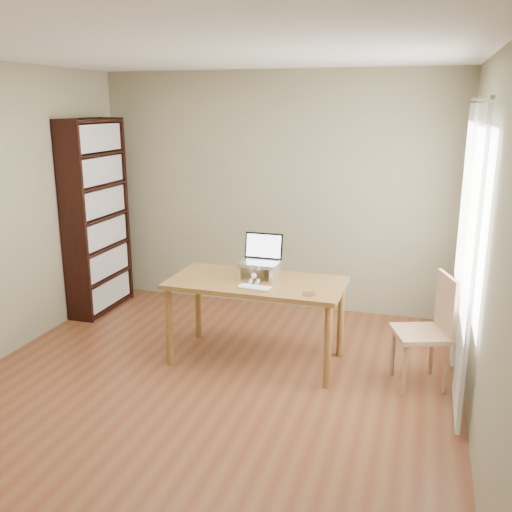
{
  "coord_description": "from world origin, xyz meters",
  "views": [
    {
      "loc": [
        1.59,
        -3.8,
        2.24
      ],
      "look_at": [
        0.23,
        0.73,
        0.98
      ],
      "focal_mm": 40.0,
      "sensor_mm": 36.0,
      "label": 1
    }
  ],
  "objects": [
    {
      "name": "coaster",
      "position": [
        0.75,
        0.51,
        0.75
      ],
      "size": [
        0.11,
        0.11,
        0.01
      ],
      "primitive_type": "cylinder",
      "color": "#542F1D",
      "rests_on": "desk"
    },
    {
      "name": "laptop_stand",
      "position": [
        0.23,
        0.83,
        0.83
      ],
      "size": [
        0.32,
        0.25,
        0.13
      ],
      "rotation": [
        0.0,
        0.0,
        -0.02
      ],
      "color": "silver",
      "rests_on": "desk"
    },
    {
      "name": "chair",
      "position": [
        1.71,
        0.69,
        0.5
      ],
      "size": [
        0.53,
        0.53,
        0.93
      ],
      "rotation": [
        0.0,
        0.0,
        0.34
      ],
      "color": "#A57959",
      "rests_on": "ground"
    },
    {
      "name": "room",
      "position": [
        0.03,
        0.01,
        1.3
      ],
      "size": [
        4.04,
        4.54,
        2.64
      ],
      "color": "brown",
      "rests_on": "ground"
    },
    {
      "name": "laptop",
      "position": [
        0.23,
        0.89,
        0.94
      ],
      "size": [
        0.35,
        0.29,
        0.25
      ],
      "rotation": [
        0.0,
        0.0,
        -0.02
      ],
      "color": "silver",
      "rests_on": "laptop_stand"
    },
    {
      "name": "cat",
      "position": [
        0.21,
        0.86,
        0.82
      ],
      "size": [
        0.26,
        0.49,
        0.17
      ],
      "rotation": [
        0.0,
        0.0,
        0.18
      ],
      "color": "#4D463C",
      "rests_on": "desk"
    },
    {
      "name": "bookshelf",
      "position": [
        -1.83,
        1.55,
        1.05
      ],
      "size": [
        0.3,
        0.9,
        2.1
      ],
      "color": "black",
      "rests_on": "ground"
    },
    {
      "name": "desk",
      "position": [
        0.23,
        0.75,
        0.66
      ],
      "size": [
        1.53,
        0.78,
        0.75
      ],
      "rotation": [
        0.0,
        0.0,
        -0.02
      ],
      "color": "brown",
      "rests_on": "ground"
    },
    {
      "name": "curtains",
      "position": [
        1.92,
        0.8,
        1.17
      ],
      "size": [
        0.03,
        1.9,
        2.25
      ],
      "color": "silver",
      "rests_on": "ground"
    },
    {
      "name": "keyboard",
      "position": [
        0.28,
        0.53,
        0.76
      ],
      "size": [
        0.3,
        0.15,
        0.02
      ],
      "rotation": [
        0.0,
        0.0,
        -0.1
      ],
      "color": "silver",
      "rests_on": "desk"
    }
  ]
}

